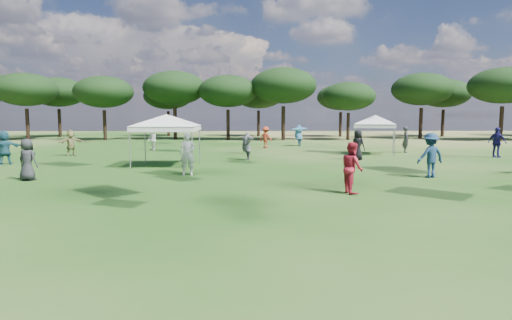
{
  "coord_description": "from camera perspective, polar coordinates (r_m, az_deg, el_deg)",
  "views": [
    {
      "loc": [
        -0.32,
        -0.91,
        2.63
      ],
      "look_at": [
        -0.25,
        3.38,
        2.18
      ],
      "focal_mm": 30.0,
      "sensor_mm": 36.0,
      "label": 1
    }
  ],
  "objects": [
    {
      "name": "tree_line",
      "position": [
        48.47,
        2.35,
        9.31
      ],
      "size": [
        108.78,
        17.63,
        7.77
      ],
      "color": "black",
      "rests_on": "ground"
    },
    {
      "name": "tent_left",
      "position": [
        22.63,
        -11.85,
        5.67
      ],
      "size": [
        6.47,
        6.47,
        2.97
      ],
      "rotation": [
        0.0,
        0.0,
        -0.0
      ],
      "color": "gray",
      "rests_on": "ground"
    },
    {
      "name": "tent_right",
      "position": [
        29.92,
        15.61,
        5.57
      ],
      "size": [
        5.15,
        5.15,
        2.94
      ],
      "rotation": [
        0.0,
        0.0,
        -0.3
      ],
      "color": "gray",
      "rests_on": "ground"
    },
    {
      "name": "festival_crowd",
      "position": [
        25.89,
        1.13,
        2.15
      ],
      "size": [
        29.76,
        23.65,
        1.89
      ],
      "color": "navy",
      "rests_on": "ground"
    }
  ]
}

